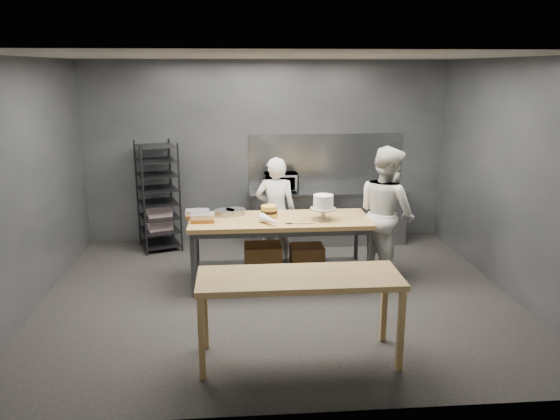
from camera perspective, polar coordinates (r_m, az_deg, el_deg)
The scene contains 16 objects.
ground at distance 7.17m, azimuth -0.20°, elevation -8.94°, with size 6.00×6.00×0.00m, color black.
back_wall at distance 9.17m, azimuth -1.44°, elevation 6.06°, with size 6.00×0.04×3.00m, color #4C4F54.
work_table at distance 7.38m, azimuth 0.05°, elevation -3.48°, with size 2.40×0.90×0.92m.
near_counter at distance 5.41m, azimuth 2.03°, elevation -7.71°, with size 2.00×0.70×0.90m.
back_counter at distance 9.18m, azimuth 4.96°, elevation -0.67°, with size 2.60×0.60×0.90m.
splashback_panel at distance 9.28m, azimuth 4.77°, elevation 5.18°, with size 2.60×0.02×0.90m, color slate.
speed_rack at distance 8.97m, azimuth -12.60°, elevation 1.32°, with size 0.78×0.81×1.75m.
chef_behind at distance 8.00m, azimuth -0.45°, elevation -0.22°, with size 0.60×0.39×1.63m, color white.
chef_right at distance 7.62m, azimuth 11.06°, elevation -0.37°, with size 0.90×0.70×1.86m, color silver.
microwave at distance 8.95m, azimuth 0.10°, elevation 2.92°, with size 0.54×0.37×0.30m, color black.
frosted_cake_stand at distance 7.18m, azimuth 4.54°, elevation 0.65°, with size 0.34×0.34×0.34m.
layer_cake at distance 7.32m, azimuth -1.13°, elevation -0.16°, with size 0.22×0.22×0.16m.
cake_pans at distance 7.47m, azimuth -6.43°, elevation -0.26°, with size 0.77×0.33×0.07m.
piping_bag at distance 6.96m, azimuth -1.02°, elevation -1.10°, with size 0.12×0.12×0.38m, color white.
offset_spatula at distance 7.02m, azimuth 1.67°, elevation -1.44°, with size 0.36×0.02×0.02m.
pastry_clamshells at distance 7.27m, azimuth -8.37°, elevation -0.61°, with size 0.39×0.41×0.11m.
Camera 1 is at (-0.51, -6.55, 2.87)m, focal length 35.00 mm.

